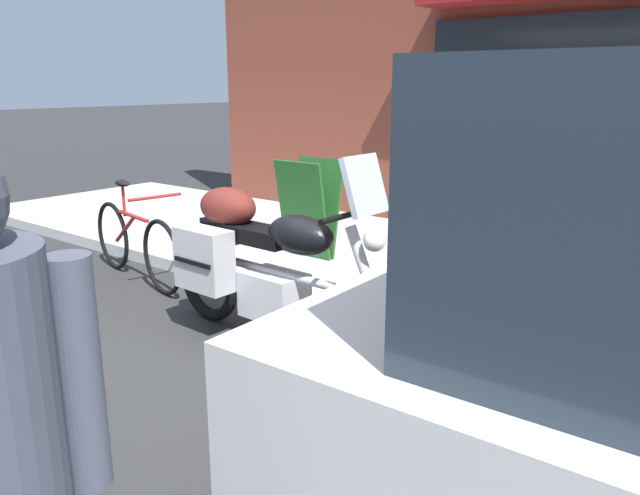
% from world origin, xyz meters
% --- Properties ---
extents(ground_plane, '(80.00, 80.00, 0.00)m').
position_xyz_m(ground_plane, '(0.00, 0.00, 0.00)').
color(ground_plane, '#2B2B2B').
extents(touring_motorcycle, '(2.11, 0.64, 1.39)m').
position_xyz_m(touring_motorcycle, '(0.03, 0.58, 0.60)').
color(touring_motorcycle, black).
rests_on(touring_motorcycle, ground_plane).
extents(parked_bicycle, '(1.68, 0.51, 0.92)m').
position_xyz_m(parked_bicycle, '(-1.86, 0.89, 0.37)').
color(parked_bicycle, black).
rests_on(parked_bicycle, ground_plane).
extents(sandwich_board_sign, '(0.55, 0.42, 0.95)m').
position_xyz_m(sandwich_board_sign, '(-0.87, 2.22, 0.60)').
color(sandwich_board_sign, '#1E511E').
rests_on(sandwich_board_sign, sidewalk_curb).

